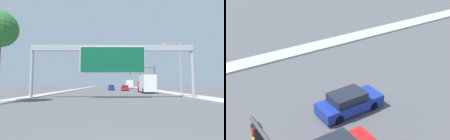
# 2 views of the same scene
# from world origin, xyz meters

# --- Properties ---
(sidewalk_right) EXTENTS (3.00, 120.00, 0.15)m
(sidewalk_right) POSITION_xyz_m (11.25, 60.00, 0.07)
(sidewalk_right) COLOR #AAAAAA
(sidewalk_right) RESTS_ON ground
(median_strip_left) EXTENTS (2.00, 120.00, 0.15)m
(median_strip_left) POSITION_xyz_m (-10.75, 60.00, 0.07)
(median_strip_left) COLOR #AAAAAA
(median_strip_left) RESTS_ON ground
(sign_gantry) EXTENTS (20.29, 0.73, 6.62)m
(sign_gantry) POSITION_xyz_m (0.00, 17.88, 5.36)
(sign_gantry) COLOR #9EA0A5
(sign_gantry) RESTS_ON ground
(car_far_center) EXTENTS (1.82, 4.46, 1.38)m
(car_far_center) POSITION_xyz_m (3.50, 42.53, 0.66)
(car_far_center) COLOR red
(car_far_center) RESTS_ON ground
(car_far_right) EXTENTS (1.75, 4.44, 1.45)m
(car_far_right) POSITION_xyz_m (0.00, 45.86, 0.68)
(car_far_right) COLOR navy
(car_far_right) RESTS_ON ground
(truck_box_primary) EXTENTS (2.39, 8.05, 3.16)m
(truck_box_primary) POSITION_xyz_m (7.00, 65.60, 1.61)
(truck_box_primary) COLOR red
(truck_box_primary) RESTS_ON ground
(truck_box_secondary) EXTENTS (2.31, 8.19, 3.49)m
(truck_box_secondary) POSITION_xyz_m (7.00, 31.82, 1.76)
(truck_box_secondary) COLOR red
(truck_box_secondary) RESTS_ON ground
(traffic_light_near_intersection) EXTENTS (5.05, 0.32, 6.03)m
(traffic_light_near_intersection) POSITION_xyz_m (8.60, 38.00, 4.12)
(traffic_light_near_intersection) COLOR #3D3D3F
(traffic_light_near_intersection) RESTS_ON ground
(traffic_light_mid_block) EXTENTS (3.96, 0.32, 6.33)m
(traffic_light_mid_block) POSITION_xyz_m (9.03, 58.00, 4.23)
(traffic_light_mid_block) COLOR #3D3D3F
(traffic_light_mid_block) RESTS_ON ground
(street_lamp_right) EXTENTS (2.87, 0.28, 8.11)m
(street_lamp_right) POSITION_xyz_m (9.97, 22.69, 4.86)
(street_lamp_right) COLOR #9EA0A5
(street_lamp_right) RESTS_ON ground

